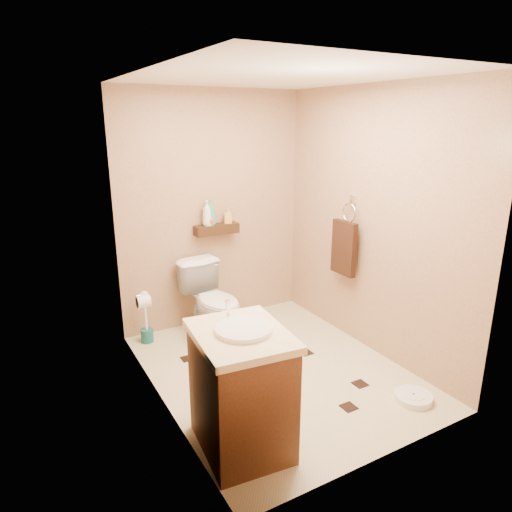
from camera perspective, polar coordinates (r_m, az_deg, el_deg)
ground at (r=4.11m, az=2.46°, el=-14.03°), size 2.50×2.50×0.00m
wall_back at (r=4.72m, az=-5.41°, el=5.67°), size 2.00×0.04×2.40m
wall_front at (r=2.71m, az=16.84°, el=-3.36°), size 2.00×0.04×2.40m
wall_left at (r=3.24m, az=-12.47°, el=0.22°), size 0.04×2.50×2.40m
wall_right at (r=4.25m, az=14.24°, el=3.98°), size 0.04×2.50×2.40m
ceiling at (r=3.54m, az=2.97°, el=21.58°), size 2.00×2.50×0.02m
wall_shelf at (r=4.69m, az=-4.95°, el=3.35°), size 0.46×0.14×0.10m
floor_accents at (r=4.08m, az=3.01°, el=-14.18°), size 1.20×1.40×0.01m
toilet at (r=4.51m, az=-5.35°, el=-5.75°), size 0.51×0.79×0.76m
vanity at (r=3.07m, az=-1.84°, el=-16.24°), size 0.63×0.74×0.96m
bathroom_scale at (r=3.90m, az=19.06°, el=-16.36°), size 0.35×0.35×0.06m
toilet_brush at (r=4.61m, az=-13.55°, el=-8.29°), size 0.12×0.12×0.53m
towel_ring at (r=4.43m, az=10.98°, el=1.31°), size 0.12×0.30×0.76m
toilet_paper at (r=4.04m, az=-13.91°, el=-5.54°), size 0.12×0.11×0.12m
bottle_a at (r=4.61m, az=-6.13°, el=5.36°), size 0.14×0.14×0.26m
bottle_b at (r=4.63m, az=-5.83°, el=4.73°), size 0.09×0.09×0.15m
bottle_c at (r=4.63m, az=-5.81°, el=4.68°), size 0.15×0.15×0.14m
bottle_d at (r=4.63m, az=-5.70°, el=5.44°), size 0.14×0.14×0.26m
bottle_e at (r=4.72m, az=-3.50°, el=5.09°), size 0.10×0.10×0.16m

